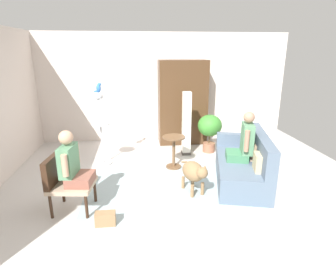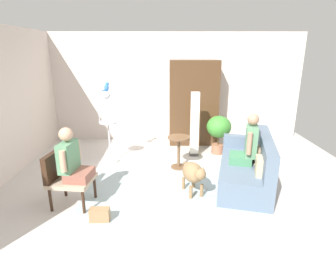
{
  "view_description": "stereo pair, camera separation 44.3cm",
  "coord_description": "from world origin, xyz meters",
  "px_view_note": "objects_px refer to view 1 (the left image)",
  "views": [
    {
      "loc": [
        -0.61,
        -4.13,
        2.28
      ],
      "look_at": [
        -0.12,
        0.08,
        0.98
      ],
      "focal_mm": 29.42,
      "sensor_mm": 36.0,
      "label": 1
    },
    {
      "loc": [
        -0.17,
        -4.16,
        2.28
      ],
      "look_at": [
        -0.12,
        0.08,
        0.98
      ],
      "focal_mm": 29.42,
      "sensor_mm": 36.0,
      "label": 2
    }
  ],
  "objects_px": {
    "armchair": "(64,179)",
    "bird_cage_stand": "(101,130)",
    "couch": "(244,164)",
    "person_on_armchair": "(72,163)",
    "dog": "(194,172)",
    "parrot": "(99,88)",
    "potted_plant": "(210,128)",
    "handbag": "(105,219)",
    "round_end_table": "(174,149)",
    "person_on_couch": "(244,141)",
    "armoire_cabinet": "(182,103)",
    "column_lamp": "(186,124)"
  },
  "relations": [
    {
      "from": "round_end_table",
      "to": "column_lamp",
      "type": "bearing_deg",
      "value": 62.2
    },
    {
      "from": "person_on_armchair",
      "to": "column_lamp",
      "type": "relative_size",
      "value": 0.56
    },
    {
      "from": "round_end_table",
      "to": "handbag",
      "type": "xyz_separation_m",
      "value": [
        -1.19,
        -1.83,
        -0.3
      ]
    },
    {
      "from": "handbag",
      "to": "bird_cage_stand",
      "type": "bearing_deg",
      "value": 96.89
    },
    {
      "from": "couch",
      "to": "parrot",
      "type": "height_order",
      "value": "parrot"
    },
    {
      "from": "bird_cage_stand",
      "to": "potted_plant",
      "type": "xyz_separation_m",
      "value": [
        2.4,
        0.45,
        -0.16
      ]
    },
    {
      "from": "armchair",
      "to": "bird_cage_stand",
      "type": "xyz_separation_m",
      "value": [
        0.35,
        1.73,
        0.25
      ]
    },
    {
      "from": "person_on_armchair",
      "to": "parrot",
      "type": "relative_size",
      "value": 4.21
    },
    {
      "from": "handbag",
      "to": "column_lamp",
      "type": "bearing_deg",
      "value": 58.43
    },
    {
      "from": "couch",
      "to": "person_on_armchair",
      "type": "xyz_separation_m",
      "value": [
        -2.85,
        -0.65,
        0.43
      ]
    },
    {
      "from": "bird_cage_stand",
      "to": "column_lamp",
      "type": "height_order",
      "value": "bird_cage_stand"
    },
    {
      "from": "person_on_armchair",
      "to": "dog",
      "type": "xyz_separation_m",
      "value": [
        1.85,
        0.31,
        -0.37
      ]
    },
    {
      "from": "couch",
      "to": "round_end_table",
      "type": "bearing_deg",
      "value": 148.66
    },
    {
      "from": "couch",
      "to": "handbag",
      "type": "height_order",
      "value": "couch"
    },
    {
      "from": "dog",
      "to": "parrot",
      "type": "relative_size",
      "value": 4.03
    },
    {
      "from": "armchair",
      "to": "handbag",
      "type": "distance_m",
      "value": 0.87
    },
    {
      "from": "bird_cage_stand",
      "to": "person_on_couch",
      "type": "bearing_deg",
      "value": -23.21
    },
    {
      "from": "round_end_table",
      "to": "potted_plant",
      "type": "distance_m",
      "value": 1.27
    },
    {
      "from": "couch",
      "to": "dog",
      "type": "xyz_separation_m",
      "value": [
        -1.0,
        -0.34,
        0.06
      ]
    },
    {
      "from": "bird_cage_stand",
      "to": "parrot",
      "type": "height_order",
      "value": "parrot"
    },
    {
      "from": "round_end_table",
      "to": "bird_cage_stand",
      "type": "height_order",
      "value": "bird_cage_stand"
    },
    {
      "from": "round_end_table",
      "to": "parrot",
      "type": "height_order",
      "value": "parrot"
    },
    {
      "from": "person_on_armchair",
      "to": "round_end_table",
      "type": "relative_size",
      "value": 1.21
    },
    {
      "from": "armchair",
      "to": "round_end_table",
      "type": "height_order",
      "value": "armchair"
    },
    {
      "from": "column_lamp",
      "to": "handbag",
      "type": "distance_m",
      "value": 3.06
    },
    {
      "from": "armoire_cabinet",
      "to": "handbag",
      "type": "bearing_deg",
      "value": -115.2
    },
    {
      "from": "person_on_couch",
      "to": "dog",
      "type": "relative_size",
      "value": 1.14
    },
    {
      "from": "armchair",
      "to": "parrot",
      "type": "distance_m",
      "value": 2.08
    },
    {
      "from": "person_on_armchair",
      "to": "round_end_table",
      "type": "bearing_deg",
      "value": 39.73
    },
    {
      "from": "bird_cage_stand",
      "to": "potted_plant",
      "type": "distance_m",
      "value": 2.45
    },
    {
      "from": "person_on_couch",
      "to": "armoire_cabinet",
      "type": "relative_size",
      "value": 0.42
    },
    {
      "from": "person_on_armchair",
      "to": "armoire_cabinet",
      "type": "bearing_deg",
      "value": 55.09
    },
    {
      "from": "potted_plant",
      "to": "handbag",
      "type": "relative_size",
      "value": 3.25
    },
    {
      "from": "armchair",
      "to": "dog",
      "type": "height_order",
      "value": "armchair"
    },
    {
      "from": "handbag",
      "to": "potted_plant",
      "type": "bearing_deg",
      "value": 51.12
    },
    {
      "from": "person_on_couch",
      "to": "person_on_armchair",
      "type": "bearing_deg",
      "value": -167.3
    },
    {
      "from": "person_on_couch",
      "to": "person_on_armchair",
      "type": "relative_size",
      "value": 1.09
    },
    {
      "from": "couch",
      "to": "person_on_armchair",
      "type": "distance_m",
      "value": 2.95
    },
    {
      "from": "person_on_couch",
      "to": "couch",
      "type": "bearing_deg",
      "value": 21.95
    },
    {
      "from": "dog",
      "to": "column_lamp",
      "type": "relative_size",
      "value": 0.53
    },
    {
      "from": "person_on_armchair",
      "to": "potted_plant",
      "type": "relative_size",
      "value": 0.9
    },
    {
      "from": "armoire_cabinet",
      "to": "handbag",
      "type": "relative_size",
      "value": 7.59
    },
    {
      "from": "person_on_couch",
      "to": "person_on_armchair",
      "type": "xyz_separation_m",
      "value": [
        -2.8,
        -0.63,
        -0.02
      ]
    },
    {
      "from": "armoire_cabinet",
      "to": "person_on_couch",
      "type": "bearing_deg",
      "value": -73.44
    },
    {
      "from": "couch",
      "to": "person_on_couch",
      "type": "height_order",
      "value": "person_on_couch"
    },
    {
      "from": "person_on_couch",
      "to": "dog",
      "type": "height_order",
      "value": "person_on_couch"
    },
    {
      "from": "bird_cage_stand",
      "to": "parrot",
      "type": "xyz_separation_m",
      "value": [
        0.01,
        0.0,
        0.85
      ]
    },
    {
      "from": "potted_plant",
      "to": "column_lamp",
      "type": "relative_size",
      "value": 0.62
    },
    {
      "from": "armchair",
      "to": "bird_cage_stand",
      "type": "distance_m",
      "value": 1.78
    },
    {
      "from": "dog",
      "to": "person_on_couch",
      "type": "bearing_deg",
      "value": 18.63
    }
  ]
}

